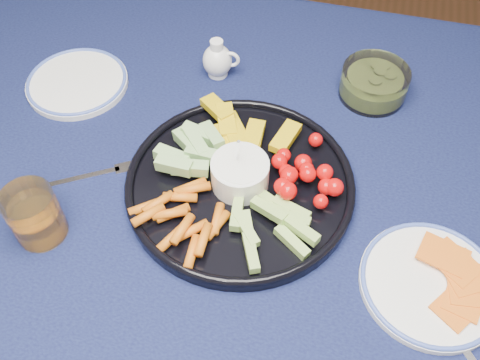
% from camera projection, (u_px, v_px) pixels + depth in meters
% --- Properties ---
extents(dining_table, '(1.67, 1.07, 0.75)m').
position_uv_depth(dining_table, '(235.00, 218.00, 0.92)').
color(dining_table, '#51311B').
rests_on(dining_table, ground).
extents(crudite_platter, '(0.36, 0.36, 0.12)m').
position_uv_depth(crudite_platter, '(238.00, 181.00, 0.84)').
color(crudite_platter, black).
rests_on(crudite_platter, dining_table).
extents(creamer_pitcher, '(0.07, 0.06, 0.08)m').
position_uv_depth(creamer_pitcher, '(218.00, 60.00, 0.99)').
color(creamer_pitcher, white).
rests_on(creamer_pitcher, dining_table).
extents(pickle_bowl, '(0.12, 0.12, 0.06)m').
position_uv_depth(pickle_bowl, '(374.00, 84.00, 0.97)').
color(pickle_bowl, white).
rests_on(pickle_bowl, dining_table).
extents(cheese_plate, '(0.20, 0.20, 0.02)m').
position_uv_depth(cheese_plate, '(431.00, 282.00, 0.74)').
color(cheese_plate, white).
rests_on(cheese_plate, dining_table).
extents(juice_tumbler, '(0.08, 0.08, 0.09)m').
position_uv_depth(juice_tumbler, '(36.00, 217.00, 0.77)').
color(juice_tumbler, white).
rests_on(juice_tumbler, dining_table).
extents(fork_left, '(0.14, 0.10, 0.00)m').
position_uv_depth(fork_left, '(96.00, 175.00, 0.87)').
color(fork_left, white).
rests_on(fork_left, dining_table).
extents(side_plate_extra, '(0.19, 0.19, 0.02)m').
position_uv_depth(side_plate_extra, '(77.00, 82.00, 0.99)').
color(side_plate_extra, white).
rests_on(side_plate_extra, dining_table).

